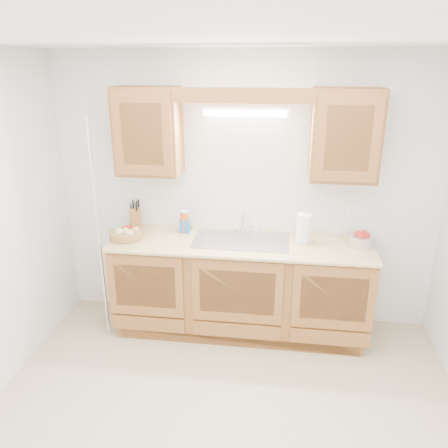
% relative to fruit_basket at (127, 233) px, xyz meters
% --- Properties ---
extents(room, '(3.52, 3.50, 2.50)m').
position_rel_fruit_basket_xyz_m(room, '(1.03, -1.14, 0.31)').
color(room, tan).
rests_on(room, ground).
extents(base_cabinets, '(2.20, 0.60, 0.86)m').
position_rel_fruit_basket_xyz_m(base_cabinets, '(1.03, 0.06, -0.50)').
color(base_cabinets, brown).
rests_on(base_cabinets, ground).
extents(countertop, '(2.30, 0.63, 0.04)m').
position_rel_fruit_basket_xyz_m(countertop, '(1.03, 0.04, -0.06)').
color(countertop, tan).
rests_on(countertop, base_cabinets).
extents(upper_cabinet_left, '(0.55, 0.33, 0.75)m').
position_rel_fruit_basket_xyz_m(upper_cabinet_left, '(0.20, 0.19, 0.88)').
color(upper_cabinet_left, brown).
rests_on(upper_cabinet_left, room).
extents(upper_cabinet_right, '(0.55, 0.33, 0.75)m').
position_rel_fruit_basket_xyz_m(upper_cabinet_right, '(1.86, 0.19, 0.88)').
color(upper_cabinet_right, brown).
rests_on(upper_cabinet_right, room).
extents(valance, '(2.20, 0.05, 0.12)m').
position_rel_fruit_basket_xyz_m(valance, '(1.03, 0.05, 1.20)').
color(valance, brown).
rests_on(valance, room).
extents(fluorescent_fixture, '(0.76, 0.08, 0.08)m').
position_rel_fruit_basket_xyz_m(fluorescent_fixture, '(1.03, 0.28, 1.05)').
color(fluorescent_fixture, white).
rests_on(fluorescent_fixture, room).
extents(sink, '(0.84, 0.46, 0.36)m').
position_rel_fruit_basket_xyz_m(sink, '(1.03, 0.06, -0.11)').
color(sink, '#9E9EA3').
rests_on(sink, countertop).
extents(wire_shelf_pole, '(0.03, 0.03, 2.00)m').
position_rel_fruit_basket_xyz_m(wire_shelf_pole, '(-0.17, -0.21, 0.06)').
color(wire_shelf_pole, silver).
rests_on(wire_shelf_pole, ground).
extents(outlet_plate, '(0.08, 0.01, 0.12)m').
position_rel_fruit_basket_xyz_m(outlet_plate, '(1.98, 0.35, 0.21)').
color(outlet_plate, white).
rests_on(outlet_plate, room).
extents(fruit_basket, '(0.38, 0.38, 0.10)m').
position_rel_fruit_basket_xyz_m(fruit_basket, '(0.00, 0.00, 0.00)').
color(fruit_basket, '#9D703F').
rests_on(fruit_basket, countertop).
extents(knife_block, '(0.14, 0.18, 0.28)m').
position_rel_fruit_basket_xyz_m(knife_block, '(0.00, 0.25, 0.06)').
color(knife_block, brown).
rests_on(knife_block, countertop).
extents(orange_canister, '(0.08, 0.08, 0.21)m').
position_rel_fruit_basket_xyz_m(orange_canister, '(0.49, 0.20, 0.06)').
color(orange_canister, '#DC4C0C').
rests_on(orange_canister, countertop).
extents(soap_bottle, '(0.08, 0.09, 0.19)m').
position_rel_fruit_basket_xyz_m(soap_bottle, '(0.49, 0.21, 0.05)').
color(soap_bottle, '#2158A9').
rests_on(soap_bottle, countertop).
extents(sponge, '(0.11, 0.09, 0.02)m').
position_rel_fruit_basket_xyz_m(sponge, '(0.49, 0.30, -0.04)').
color(sponge, '#CC333F').
rests_on(sponge, countertop).
extents(paper_towel, '(0.15, 0.15, 0.31)m').
position_rel_fruit_basket_xyz_m(paper_towel, '(1.57, 0.10, 0.09)').
color(paper_towel, silver).
rests_on(paper_towel, countertop).
extents(apple_bowl, '(0.30, 0.30, 0.13)m').
position_rel_fruit_basket_xyz_m(apple_bowl, '(2.06, 0.10, 0.01)').
color(apple_bowl, silver).
rests_on(apple_bowl, countertop).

